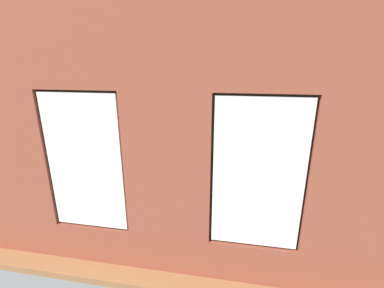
{
  "coord_description": "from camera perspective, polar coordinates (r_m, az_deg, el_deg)",
  "views": [
    {
      "loc": [
        -0.83,
        5.46,
        2.77
      ],
      "look_at": [
        0.09,
        0.4,
        1.16
      ],
      "focal_mm": 24.0,
      "sensor_mm": 36.0,
      "label": 1
    }
  ],
  "objects": [
    {
      "name": "couch_by_window",
      "position": [
        4.34,
        -2.54,
        -16.79
      ],
      "size": [
        1.95,
        0.87,
        0.8
      ],
      "color": "black",
      "rests_on": "ground_plane"
    },
    {
      "name": "cup_ceramic",
      "position": [
        6.51,
        -1.9,
        -3.22
      ],
      "size": [
        0.09,
        0.09,
        0.1
      ],
      "primitive_type": "cylinder",
      "color": "#33567F",
      "rests_on": "coffee_table"
    },
    {
      "name": "candle_jar",
      "position": [
        6.37,
        -0.54,
        -3.61
      ],
      "size": [
        0.08,
        0.08,
        0.12
      ],
      "primitive_type": "cylinder",
      "color": "#B7333D",
      "rests_on": "coffee_table"
    },
    {
      "name": "white_wall_right",
      "position": [
        6.57,
        -25.6,
        7.04
      ],
      "size": [
        0.1,
        4.99,
        3.55
      ],
      "primitive_type": "cube",
      "color": "silver",
      "rests_on": "ground_plane"
    },
    {
      "name": "tv_flatscreen",
      "position": [
        6.39,
        -23.7,
        -0.76
      ],
      "size": [
        1.02,
        0.2,
        0.68
      ],
      "color": "black",
      "rests_on": "media_console"
    },
    {
      "name": "remote_gray",
      "position": [
        6.25,
        0.2,
        -4.52
      ],
      "size": [
        0.14,
        0.17,
        0.02
      ],
      "primitive_type": "cube",
      "rotation": [
        0.0,
        0.0,
        2.52
      ],
      "color": "#59595B",
      "rests_on": "coffee_table"
    },
    {
      "name": "potted_plant_by_left_couch",
      "position": [
        7.09,
        18.66,
        -3.32
      ],
      "size": [
        0.28,
        0.28,
        0.53
      ],
      "color": "beige",
      "rests_on": "ground_plane"
    },
    {
      "name": "potted_plant_beside_window_right",
      "position": [
        4.53,
        -19.42,
        -11.61
      ],
      "size": [
        0.56,
        0.56,
        1.03
      ],
      "color": "#47423D",
      "rests_on": "ground_plane"
    },
    {
      "name": "coffee_table",
      "position": [
        6.41,
        -0.53,
        -4.5
      ],
      "size": [
        1.43,
        0.89,
        0.42
      ],
      "color": "olive",
      "rests_on": "ground_plane"
    },
    {
      "name": "potted_plant_corner_far_left",
      "position": [
        4.35,
        32.21,
        -15.3
      ],
      "size": [
        0.56,
        0.56,
        0.96
      ],
      "color": "#9E5638",
      "rests_on": "ground_plane"
    },
    {
      "name": "ground_plane",
      "position": [
        6.2,
        1.47,
        -9.62
      ],
      "size": [
        6.68,
        5.99,
        0.1
      ],
      "primitive_type": "cube",
      "color": "#99663D"
    },
    {
      "name": "brick_wall_with_windows",
      "position": [
        3.12,
        -5.69,
        -1.02
      ],
      "size": [
        6.08,
        0.3,
        3.55
      ],
      "color": "brown",
      "rests_on": "ground_plane"
    },
    {
      "name": "media_console",
      "position": [
        6.6,
        -23.04,
        -6.04
      ],
      "size": [
        0.94,
        0.42,
        0.59
      ],
      "primitive_type": "cube",
      "color": "black",
      "rests_on": "ground_plane"
    },
    {
      "name": "couch_left",
      "position": [
        5.99,
        24.11,
        -8.22
      ],
      "size": [
        0.96,
        1.77,
        0.8
      ],
      "rotation": [
        0.0,
        0.0,
        1.52
      ],
      "color": "black",
      "rests_on": "ground_plane"
    },
    {
      "name": "potted_plant_mid_room_small",
      "position": [
        6.53,
        12.17,
        -4.08
      ],
      "size": [
        0.35,
        0.35,
        0.62
      ],
      "color": "#47423D",
      "rests_on": "ground_plane"
    },
    {
      "name": "table_plant_small",
      "position": [
        6.32,
        -4.61,
        -3.19
      ],
      "size": [
        0.14,
        0.14,
        0.24
      ],
      "color": "beige",
      "rests_on": "coffee_table"
    },
    {
      "name": "remote_silver",
      "position": [
        6.48,
        3.16,
        -3.74
      ],
      "size": [
        0.06,
        0.17,
        0.02
      ],
      "primitive_type": "cube",
      "rotation": [
        0.0,
        0.0,
        3.22
      ],
      "color": "#B2B2B7",
      "rests_on": "coffee_table"
    }
  ]
}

